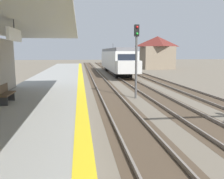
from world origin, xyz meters
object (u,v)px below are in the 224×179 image
rail_signal_post (136,54)px  distant_trackside_house (157,52)px  platform_bench (5,93)px  approaching_train (117,60)px

rail_signal_post → distant_trackside_house: distant_trackside_house is taller
rail_signal_post → platform_bench: rail_signal_post is taller
approaching_train → distant_trackside_house: (9.73, 10.11, 1.16)m
approaching_train → rail_signal_post: 20.10m
approaching_train → distant_trackside_house: bearing=46.1°
distant_trackside_house → platform_bench: bearing=-118.3°
rail_signal_post → platform_bench: 9.18m
rail_signal_post → platform_bench: bearing=-146.8°
approaching_train → distant_trackside_house: size_ratio=2.97×
approaching_train → platform_bench: (-9.15, -24.93, -0.80)m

